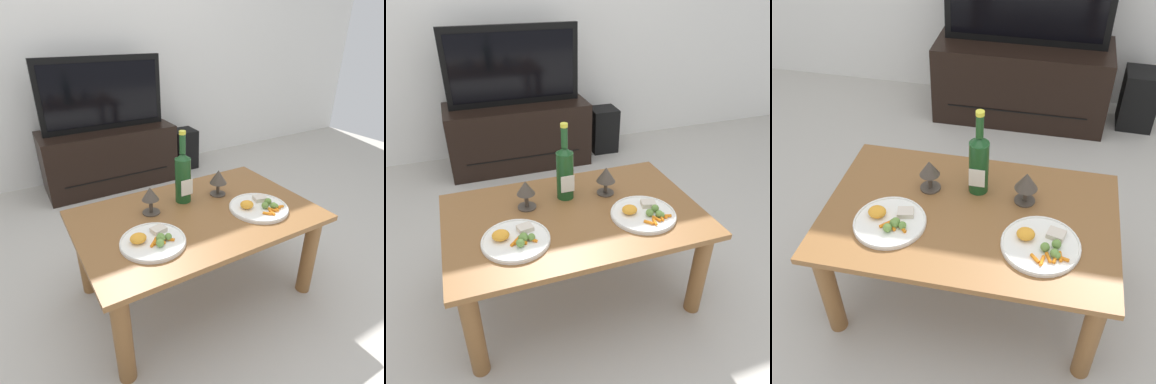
% 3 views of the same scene
% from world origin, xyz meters
% --- Properties ---
extents(ground_plane, '(6.40, 6.40, 0.00)m').
position_xyz_m(ground_plane, '(0.00, 0.00, 0.00)').
color(ground_plane, '#B7B2A8').
extents(dining_table, '(1.09, 0.69, 0.46)m').
position_xyz_m(dining_table, '(0.00, 0.00, 0.38)').
color(dining_table, brown).
rests_on(dining_table, ground_plane).
extents(tv_stand, '(1.07, 0.45, 0.49)m').
position_xyz_m(tv_stand, '(0.04, 1.49, 0.25)').
color(tv_stand, black).
rests_on(tv_stand, ground_plane).
extents(tv_screen, '(0.97, 0.05, 0.55)m').
position_xyz_m(tv_screen, '(0.04, 1.49, 0.77)').
color(tv_screen, black).
rests_on(tv_screen, tv_stand).
extents(floor_speaker, '(0.22, 0.22, 0.37)m').
position_xyz_m(floor_speaker, '(0.77, 1.52, 0.18)').
color(floor_speaker, black).
rests_on(floor_speaker, ground_plane).
extents(wine_bottle, '(0.08, 0.08, 0.36)m').
position_xyz_m(wine_bottle, '(0.01, 0.14, 0.60)').
color(wine_bottle, '#19471E').
rests_on(wine_bottle, dining_table).
extents(goblet_left, '(0.08, 0.08, 0.13)m').
position_xyz_m(goblet_left, '(-0.18, 0.11, 0.55)').
color(goblet_left, '#473D33').
rests_on(goblet_left, dining_table).
extents(goblet_right, '(0.09, 0.09, 0.13)m').
position_xyz_m(goblet_right, '(0.19, 0.11, 0.55)').
color(goblet_right, '#473D33').
rests_on(goblet_right, dining_table).
extents(dinner_plate_left, '(0.27, 0.27, 0.05)m').
position_xyz_m(dinner_plate_left, '(-0.27, -0.11, 0.47)').
color(dinner_plate_left, white).
rests_on(dinner_plate_left, dining_table).
extents(dinner_plate_right, '(0.28, 0.28, 0.05)m').
position_xyz_m(dinner_plate_right, '(0.27, -0.11, 0.47)').
color(dinner_plate_right, white).
rests_on(dinner_plate_right, dining_table).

